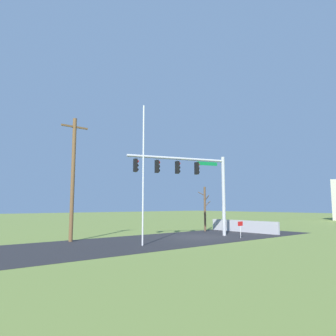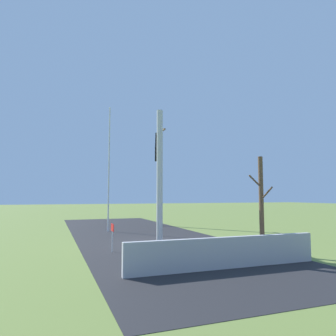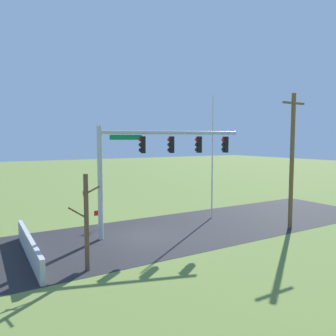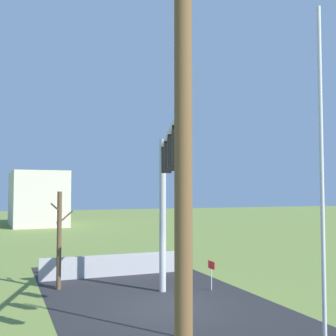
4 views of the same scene
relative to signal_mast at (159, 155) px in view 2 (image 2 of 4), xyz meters
name	(u,v)px [view 2 (image 2 of 4)]	position (x,y,z in m)	size (l,w,h in m)	color
ground_plane	(159,243)	(0.38, -0.12, -4.67)	(160.00, 160.00, 0.00)	olive
road_surface	(139,234)	(-3.62, -0.12, -4.67)	(28.00, 8.00, 0.01)	#232326
sidewalk_corner	(167,255)	(3.63, -0.84, -4.67)	(6.00, 6.00, 0.01)	#B7B5AD
retaining_fence	(227,253)	(6.52, 0.24, -4.15)	(0.20, 7.16, 1.05)	#A8A8AD
signal_mast	(159,155)	(0.00, 0.00, 0.00)	(7.88, 2.69, 6.36)	#B2B5BA
flagpole	(109,168)	(-5.93, -1.68, -0.31)	(0.10, 0.10, 8.72)	silver
utility_pole	(161,172)	(-8.46, 3.07, -0.28)	(1.90, 0.26, 8.45)	brown
bare_tree	(261,203)	(4.61, 3.14, -2.53)	(1.27, 1.02, 4.16)	brown
open_sign	(112,231)	(2.09, -2.84, -3.77)	(0.56, 0.04, 1.22)	silver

